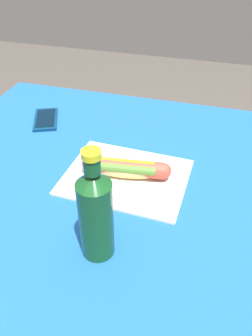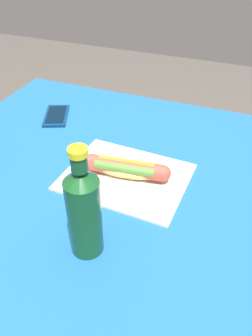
{
  "view_description": "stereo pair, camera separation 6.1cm",
  "coord_description": "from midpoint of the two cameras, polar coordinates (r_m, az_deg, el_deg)",
  "views": [
    {
      "loc": [
        -0.22,
        0.58,
        1.27
      ],
      "look_at": [
        -0.05,
        -0.03,
        0.79
      ],
      "focal_mm": 36.24,
      "sensor_mm": 36.0,
      "label": 1
    },
    {
      "loc": [
        -0.28,
        0.56,
        1.27
      ],
      "look_at": [
        -0.05,
        -0.03,
        0.79
      ],
      "focal_mm": 36.24,
      "sensor_mm": 36.0,
      "label": 2
    }
  ],
  "objects": [
    {
      "name": "paper_wrapper",
      "position": [
        0.81,
        -2.17,
        -1.58
      ],
      "size": [
        0.3,
        0.24,
        0.01
      ],
      "primitive_type": "cube",
      "rotation": [
        0.0,
        0.0,
        -0.05
      ],
      "color": "silver",
      "rests_on": "dining_table"
    },
    {
      "name": "soda_bottle",
      "position": [
        0.59,
        -8.12,
        -7.57
      ],
      "size": [
        0.06,
        0.06,
        0.23
      ],
      "color": "#14471E",
      "rests_on": "dining_table"
    },
    {
      "name": "hot_dog",
      "position": [
        0.79,
        -2.23,
        -0.11
      ],
      "size": [
        0.21,
        0.07,
        0.05
      ],
      "color": "#DBB26B",
      "rests_on": "paper_wrapper"
    },
    {
      "name": "dining_table",
      "position": [
        0.91,
        -5.46,
        -9.53
      ],
      "size": [
        0.97,
        0.91,
        0.76
      ],
      "color": "brown",
      "rests_on": "ground"
    },
    {
      "name": "cell_phone",
      "position": [
        1.07,
        -14.96,
        7.89
      ],
      "size": [
        0.11,
        0.15,
        0.01
      ],
      "color": "#0A2D4C",
      "rests_on": "dining_table"
    }
  ]
}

